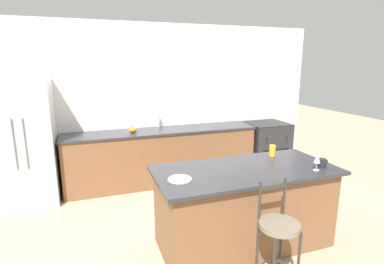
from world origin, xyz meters
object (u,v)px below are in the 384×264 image
bar_stool_near (278,235)px  refrigerator (26,143)px  dinner_plate (180,179)px  tumbler_cup (272,151)px  coffee_mug (323,163)px  pumpkin_decoration (133,130)px  oven_range (266,146)px  wine_glass (317,159)px

bar_stool_near → refrigerator: bearing=130.9°
dinner_plate → tumbler_cup: tumbler_cup is taller
dinner_plate → tumbler_cup: (1.32, 0.37, 0.06)m
coffee_mug → pumpkin_decoration: pumpkin_decoration is taller
refrigerator → tumbler_cup: size_ratio=13.30×
bar_stool_near → tumbler_cup: (0.61, 1.03, 0.44)m
dinner_plate → coffee_mug: 1.61m
oven_range → pumpkin_decoration: bearing=-179.3°
tumbler_cup → pumpkin_decoration: pumpkin_decoration is taller
coffee_mug → pumpkin_decoration: size_ratio=0.91×
refrigerator → oven_range: bearing=0.6°
coffee_mug → tumbler_cup: 0.61m
bar_stool_near → dinner_plate: bearing=136.8°
bar_stool_near → wine_glass: 1.01m
bar_stool_near → tumbler_cup: size_ratio=7.50×
dinner_plate → wine_glass: wine_glass is taller
oven_range → bar_stool_near: 3.28m
wine_glass → bar_stool_near: bearing=-150.2°
wine_glass → tumbler_cup: (-0.15, 0.60, -0.06)m
refrigerator → bar_stool_near: size_ratio=1.77×
tumbler_cup → wine_glass: bearing=-76.0°
oven_range → bar_stool_near: (-1.70, -2.81, 0.08)m
refrigerator → pumpkin_decoration: (1.55, 0.01, 0.08)m
refrigerator → dinner_plate: refrigerator is taller
dinner_plate → coffee_mug: coffee_mug is taller
refrigerator → coffee_mug: bearing=-34.7°
oven_range → refrigerator: bearing=-179.4°
dinner_plate → pumpkin_decoration: pumpkin_decoration is taller
wine_glass → coffee_mug: (0.13, 0.05, -0.08)m
coffee_mug → pumpkin_decoration: (-1.74, 2.29, 0.03)m
refrigerator → wine_glass: bearing=-36.5°
dinner_plate → pumpkin_decoration: bearing=93.9°
coffee_mug → tumbler_cup: tumbler_cup is taller
coffee_mug → refrigerator: bearing=145.3°
refrigerator → coffee_mug: size_ratio=15.34×
oven_range → coffee_mug: bearing=-109.1°
dinner_plate → wine_glass: bearing=-8.8°
coffee_mug → tumbler_cup: bearing=117.4°
refrigerator → pumpkin_decoration: bearing=0.3°
oven_range → pumpkin_decoration: (-2.54, -0.03, 0.52)m
coffee_mug → bar_stool_near: bearing=-151.3°
refrigerator → coffee_mug: (3.29, -2.28, 0.05)m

